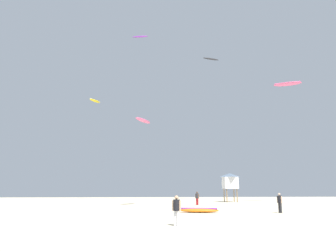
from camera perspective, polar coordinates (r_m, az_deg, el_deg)
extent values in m
plane|color=beige|center=(13.40, 7.64, -19.54)|extent=(120.00, 120.00, 0.00)
cylinder|color=silver|center=(16.94, 1.87, -16.59)|extent=(0.14, 0.14, 0.77)
cylinder|color=silver|center=(17.03, 1.32, -16.57)|extent=(0.14, 0.14, 0.77)
cylinder|color=black|center=(16.94, 1.58, -14.30)|extent=(0.35, 0.35, 0.58)
cylinder|color=tan|center=(16.84, 2.22, -14.39)|extent=(0.10, 0.10, 0.53)
cylinder|color=tan|center=(17.04, 0.95, -14.36)|extent=(0.10, 0.10, 0.53)
sphere|color=tan|center=(16.92, 1.58, -12.95)|extent=(0.21, 0.21, 0.21)
cylinder|color=#B21E23|center=(38.36, 5.27, -13.65)|extent=(0.15, 0.15, 0.78)
cylinder|color=#B21E23|center=(38.26, 5.49, -13.66)|extent=(0.15, 0.15, 0.78)
cylinder|color=#2D2D33|center=(38.29, 5.36, -12.64)|extent=(0.36, 0.36, 0.58)
cylinder|color=brown|center=(38.41, 5.10, -12.68)|extent=(0.10, 0.10, 0.53)
cylinder|color=brown|center=(38.17, 5.62, -12.67)|extent=(0.10, 0.10, 0.53)
sphere|color=brown|center=(38.28, 5.35, -12.04)|extent=(0.21, 0.21, 0.21)
cylinder|color=#2D2D33|center=(27.36, 20.02, -13.96)|extent=(0.14, 0.14, 0.77)
cylinder|color=#2D2D33|center=(27.48, 19.73, -13.96)|extent=(0.14, 0.14, 0.77)
cylinder|color=black|center=(27.39, 19.78, -12.55)|extent=(0.35, 0.35, 0.58)
cylinder|color=beige|center=(27.25, 20.11, -12.58)|extent=(0.10, 0.10, 0.53)
cylinder|color=beige|center=(27.53, 19.45, -12.61)|extent=(0.10, 0.10, 0.53)
sphere|color=beige|center=(27.38, 19.72, -11.71)|extent=(0.21, 0.21, 0.21)
ellipsoid|color=orange|center=(26.33, 5.71, -15.15)|extent=(3.32, 1.62, 0.33)
cylinder|color=purple|center=(26.32, 5.70, -14.84)|extent=(2.90, 0.83, 0.14)
cylinder|color=#8C704C|center=(48.28, 12.02, -12.32)|extent=(0.14, 0.14, 1.90)
cylinder|color=#8C704C|center=(46.84, 12.56, -12.33)|extent=(0.14, 0.14, 1.90)
cylinder|color=#8C704C|center=(47.88, 10.26, -12.40)|extent=(0.14, 0.14, 1.90)
cylinder|color=#8C704C|center=(46.43, 10.74, -12.41)|extent=(0.14, 0.14, 1.90)
cube|color=white|center=(47.35, 11.31, -10.19)|extent=(2.00, 2.00, 1.70)
pyramid|color=slate|center=(47.38, 11.26, -8.83)|extent=(2.30, 2.30, 0.55)
ellipsoid|color=#2D2D33|center=(56.12, 7.87, 12.09)|extent=(3.18, 1.65, 0.58)
ellipsoid|color=#E5598C|center=(49.78, 21.05, 7.22)|extent=(4.07, 2.68, 0.55)
cylinder|color=#E5598C|center=(49.84, 21.04, 7.41)|extent=(3.37, 1.66, 0.17)
ellipsoid|color=yellow|center=(57.62, -13.27, 4.51)|extent=(2.07, 2.81, 0.32)
cylinder|color=white|center=(57.65, -13.26, 4.63)|extent=(1.38, 2.28, 0.12)
ellipsoid|color=#E5598C|center=(36.46, -4.59, 1.02)|extent=(2.34, 3.37, 0.43)
ellipsoid|color=purple|center=(52.81, -5.12, 16.01)|extent=(2.73, 1.26, 0.55)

